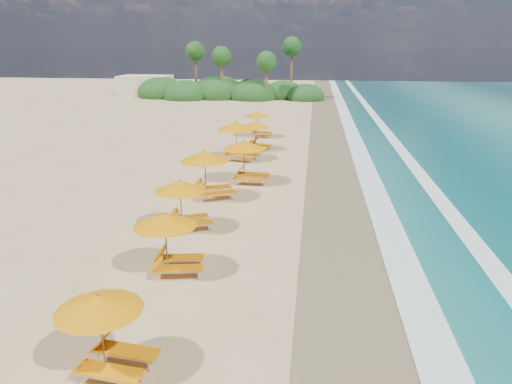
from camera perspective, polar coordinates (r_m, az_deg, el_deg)
ground at (r=20.35m, az=0.00°, el=-3.22°), size 160.00×160.00×0.00m
wet_sand at (r=20.28m, az=11.31°, el=-3.64°), size 4.00×160.00×0.01m
surf_foam at (r=20.67m, az=18.81°, el=-3.79°), size 4.00×160.00×0.01m
station_2 at (r=11.46m, az=-17.49°, el=-15.45°), size 2.34×2.21×2.01m
station_3 at (r=15.53m, az=-10.21°, el=-5.61°), size 2.54×2.43×2.10m
station_4 at (r=19.09m, az=-8.58°, el=-1.11°), size 2.76×2.75×2.10m
station_5 at (r=22.77m, az=-5.68°, el=2.52°), size 3.16×3.14×2.41m
station_6 at (r=25.26m, az=-1.03°, el=4.05°), size 2.63×2.44×2.37m
station_7 at (r=30.38m, az=-2.04°, el=6.50°), size 3.13×3.03×2.52m
station_8 at (r=33.37m, az=0.16°, el=7.05°), size 2.64×2.59×2.05m
station_9 at (r=38.07m, az=0.38°, el=8.40°), size 2.33×2.17×2.11m
treeline at (r=65.86m, az=-3.79°, el=12.06°), size 25.80×8.80×9.74m
beach_building at (r=71.42m, az=-13.19°, el=12.40°), size 7.00×5.00×2.80m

